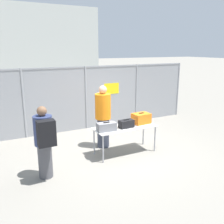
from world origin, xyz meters
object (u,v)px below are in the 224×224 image
Objects in this scene: suitcase_grey at (107,127)px; suitcase_black at (126,124)px; suitcase_orange at (141,118)px; inspection_table at (125,129)px; utility_trailer at (108,99)px; security_worker_near at (103,116)px; traveler_hooded at (44,140)px.

suitcase_black is (0.59, 0.00, -0.00)m from suitcase_grey.
suitcase_black is at bearing -165.55° from suitcase_orange.
suitcase_black reaches higher than inspection_table.
suitcase_grey is 1.18m from suitcase_orange.
suitcase_orange is at bearing 14.45° from suitcase_black.
utility_trailer is (2.02, 5.18, -0.27)m from inspection_table.
inspection_table is 0.61m from suitcase_orange.
suitcase_grey is 1.23× the size of suitcase_black.
suitcase_black is at bearing -97.84° from inspection_table.
security_worker_near is at bearing 146.09° from suitcase_orange.
utility_trailer is at bearing -130.08° from security_worker_near.
security_worker_near reaches higher than traveler_hooded.
suitcase_grey is 5.89m from utility_trailer.
suitcase_orange is at bearing 13.81° from traveler_hooded.
suitcase_grey is at bearing -179.97° from suitcase_black.
utility_trailer is (1.45, 5.11, -0.48)m from suitcase_orange.
traveler_hooded is 2.21m from security_worker_near.
utility_trailer is (2.03, 5.25, -0.44)m from suitcase_black.
suitcase_orange is at bearing 7.21° from inspection_table.
inspection_table reaches higher than utility_trailer.
utility_trailer is (4.28, 5.58, -0.48)m from traveler_hooded.
inspection_table is 3.39× the size of suitcase_grey.
traveler_hooded is at bearing -171.71° from suitcase_black.
traveler_hooded is (-1.66, -0.33, 0.04)m from suitcase_grey.
traveler_hooded is at bearing -169.86° from inspection_table.
inspection_table is at bearing 7.28° from suitcase_grey.
inspection_table is at bearing 14.39° from traveler_hooded.
suitcase_black is (-0.01, -0.08, 0.17)m from inspection_table.
suitcase_black is 2.28m from traveler_hooded.
suitcase_black is at bearing -111.09° from utility_trailer.
traveler_hooded is at bearing -168.83° from suitcase_grey.
inspection_table is 0.44× the size of utility_trailer.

